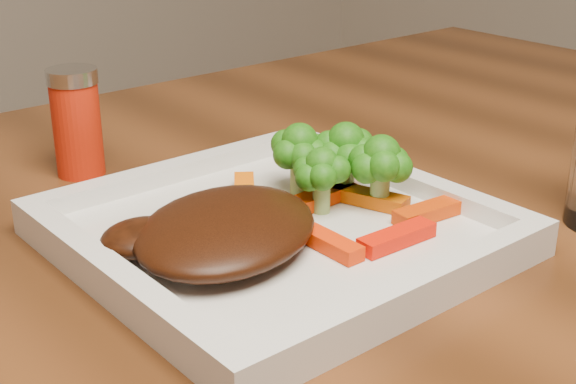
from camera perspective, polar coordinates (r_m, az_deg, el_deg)
plate at (r=0.56m, az=-0.79°, el=-3.17°), size 0.27×0.27×0.01m
steak at (r=0.52m, az=-4.41°, el=-2.66°), size 0.18×0.16×0.03m
broccoli_0 at (r=0.61m, az=0.83°, el=3.03°), size 0.07×0.07×0.07m
broccoli_1 at (r=0.61m, az=4.11°, el=2.73°), size 0.06×0.06×0.06m
broccoli_2 at (r=0.59m, az=6.60°, el=1.57°), size 0.07×0.07×0.06m
broccoli_3 at (r=0.57m, az=2.42°, el=1.43°), size 0.05×0.05×0.06m
carrot_0 at (r=0.54m, az=7.75°, el=-3.22°), size 0.06×0.02×0.01m
carrot_1 at (r=0.58m, az=10.20°, el=-1.32°), size 0.06×0.02×0.01m
carrot_2 at (r=0.53m, az=2.87°, el=-3.60°), size 0.01×0.05×0.01m
carrot_3 at (r=0.65m, az=3.67°, el=1.71°), size 0.05×0.03×0.01m
carrot_4 at (r=0.61m, az=-3.12°, el=0.07°), size 0.05×0.05×0.01m
carrot_5 at (r=0.60m, az=5.58°, el=-0.37°), size 0.04×0.07×0.01m
carrot_6 at (r=0.60m, az=2.29°, el=-0.42°), size 0.06×0.02×0.01m
spice_shaker at (r=0.70m, az=-14.80°, el=4.80°), size 0.05×0.05×0.09m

